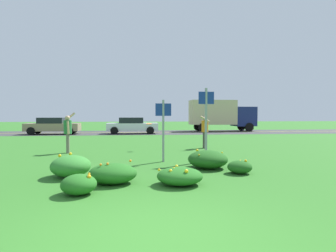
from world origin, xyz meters
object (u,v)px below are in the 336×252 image
person_thrower_green_shirt (68,130)px  sign_post_near_path (163,124)px  car_white_center_right (132,125)px  sign_post_by_roadside (206,117)px  person_catcher_orange_shirt (205,129)px  car_tan_center_left (53,126)px  box_truck_navy (221,114)px  frisbee_orange (149,124)px

person_thrower_green_shirt → sign_post_near_path: bearing=-36.4°
person_thrower_green_shirt → car_white_center_right: bearing=78.4°
sign_post_by_roadside → car_white_center_right: bearing=99.4°
sign_post_near_path → person_catcher_orange_shirt: 4.84m
person_catcher_orange_shirt → car_tan_center_left: size_ratio=0.37×
sign_post_near_path → person_catcher_orange_shirt: bearing=58.6°
car_tan_center_left → car_white_center_right: bearing=0.0°
sign_post_near_path → car_tan_center_left: 18.13m
sign_post_by_roadside → box_truck_navy: box_truck_navy is taller
frisbee_orange → car_tan_center_left: bearing=121.5°
car_white_center_right → person_catcher_orange_shirt: bearing=-73.0°
sign_post_by_roadside → person_thrower_green_shirt: sign_post_by_roadside is taller
person_thrower_green_shirt → car_white_center_right: size_ratio=0.40×
frisbee_orange → box_truck_navy: 17.97m
sign_post_near_path → car_tan_center_left: bearing=116.4°
sign_post_near_path → box_truck_navy: (7.99, 19.55, 0.46)m
sign_post_by_roadside → person_thrower_green_shirt: (-5.45, 2.99, -0.60)m
sign_post_by_roadside → person_catcher_orange_shirt: size_ratio=1.60×
person_thrower_green_shirt → car_white_center_right: person_thrower_green_shirt is taller
person_catcher_orange_shirt → car_white_center_right: 12.67m
car_tan_center_left → car_white_center_right: 6.86m
sign_post_near_path → sign_post_by_roadside: bearing=-3.7°
sign_post_by_roadside → car_white_center_right: (-2.72, 16.33, -0.85)m
person_catcher_orange_shirt → car_white_center_right: (-3.70, 12.11, -0.21)m
sign_post_by_roadside → person_catcher_orange_shirt: sign_post_by_roadside is taller
frisbee_orange → car_tan_center_left: car_tan_center_left is taller
car_tan_center_left → box_truck_navy: box_truck_navy is taller
sign_post_near_path → frisbee_orange: (-0.32, 3.63, -0.10)m
sign_post_near_path → car_tan_center_left: sign_post_near_path is taller
sign_post_by_roadside → car_white_center_right: 16.58m
person_catcher_orange_shirt → box_truck_navy: box_truck_navy is taller
person_thrower_green_shirt → person_catcher_orange_shirt: person_thrower_green_shirt is taller
person_catcher_orange_shirt → box_truck_navy: size_ratio=0.25×
person_catcher_orange_shirt → frisbee_orange: person_catcher_orange_shirt is taller
sign_post_near_path → box_truck_navy: bearing=67.8°
person_thrower_green_shirt → box_truck_navy: 20.49m
sign_post_near_path → car_white_center_right: bearing=94.2°
sign_post_near_path → car_white_center_right: (-1.19, 16.23, -0.61)m
sign_post_by_roadside → person_catcher_orange_shirt: bearing=76.8°
frisbee_orange → box_truck_navy: box_truck_navy is taller
sign_post_near_path → person_catcher_orange_shirt: (2.52, 4.12, -0.40)m
car_white_center_right → box_truck_navy: box_truck_navy is taller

